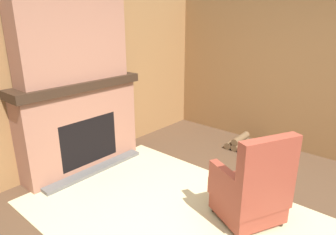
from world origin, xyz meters
name	(u,v)px	position (x,y,z in m)	size (l,w,h in m)	color
wood_panel_wall_left	(67,82)	(-2.57, 0.00, 1.19)	(0.06, 5.69, 2.38)	olive
wood_panel_wall_back	(329,78)	(0.04, 2.57, 1.20)	(5.69, 0.09, 2.38)	olive
fireplace_hearth	(81,126)	(-2.35, 0.00, 0.62)	(0.58, 1.77, 1.24)	#93604C
chimney_breast	(72,36)	(-2.36, 0.00, 1.80)	(0.33, 1.47, 1.11)	#93604C
area_rug	(192,225)	(-0.41, -0.03, 0.01)	(3.70, 2.14, 0.01)	#C6B789
armchair	(252,191)	(-0.01, 0.41, 0.37)	(0.80, 0.82, 1.01)	brown
firewood_stack	(240,143)	(-0.99, 2.05, 0.08)	(0.36, 0.46, 0.21)	brown
oil_lamp_vase	(31,79)	(-2.39, -0.57, 1.34)	(0.11, 0.11, 0.27)	#B24C42
storage_case	(94,72)	(-2.39, 0.31, 1.30)	(0.17, 0.21, 0.12)	black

